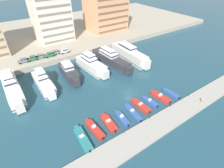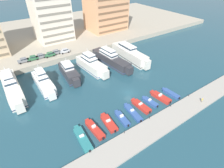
{
  "view_description": "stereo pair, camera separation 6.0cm",
  "coord_description": "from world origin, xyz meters",
  "px_view_note": "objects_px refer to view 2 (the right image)",
  "views": [
    {
      "loc": [
        -29.26,
        -33.31,
        34.5
      ],
      "look_at": [
        -3.66,
        4.07,
        2.5
      ],
      "focal_mm": 28.0,
      "sensor_mm": 36.0,
      "label": 1
    },
    {
      "loc": [
        -29.21,
        -33.34,
        34.5
      ],
      "look_at": [
        -3.66,
        4.07,
        2.5
      ],
      "focal_mm": 28.0,
      "sensor_mm": 36.0,
      "label": 2
    }
  ],
  "objects_px": {
    "yacht_charcoal_mid_left": "(69,72)",
    "motorboat_blue_center_left": "(122,118)",
    "yacht_charcoal_center": "(111,59)",
    "car_green_center_left": "(50,54)",
    "motorboat_red_left": "(95,129)",
    "motorboat_blue_center": "(133,112)",
    "motorboat_red_right": "(161,97)",
    "car_grey_mid_left": "(40,56)",
    "car_grey_far_left": "(23,60)",
    "motorboat_red_center_right": "(141,106)",
    "car_grey_center": "(56,52)",
    "pedestrian_near_edge": "(202,100)",
    "motorboat_blue_mid_right": "(150,102)",
    "yacht_ivory_center_left": "(91,64)",
    "yacht_ivory_center_right": "(129,54)",
    "motorboat_teal_far_left": "(83,139)",
    "yacht_ivory_far_left": "(12,87)",
    "car_silver_center_right": "(65,51)",
    "motorboat_blue_far_right": "(171,93)",
    "motorboat_red_mid_left": "(109,123)",
    "yacht_white_left": "(43,82)",
    "car_green_left": "(33,58)"
  },
  "relations": [
    {
      "from": "motorboat_blue_center",
      "to": "yacht_ivory_center_left",
      "type": "bearing_deg",
      "value": 85.44
    },
    {
      "from": "motorboat_red_center_right",
      "to": "car_grey_center",
      "type": "relative_size",
      "value": 1.75
    },
    {
      "from": "yacht_white_left",
      "to": "car_green_center_left",
      "type": "bearing_deg",
      "value": 65.09
    },
    {
      "from": "motorboat_red_mid_left",
      "to": "motorboat_red_center_right",
      "type": "height_order",
      "value": "motorboat_red_center_right"
    },
    {
      "from": "yacht_ivory_center_left",
      "to": "car_grey_mid_left",
      "type": "distance_m",
      "value": 21.9
    },
    {
      "from": "yacht_ivory_far_left",
      "to": "motorboat_blue_center_left",
      "type": "bearing_deg",
      "value": -52.63
    },
    {
      "from": "motorboat_red_left",
      "to": "car_green_left",
      "type": "bearing_deg",
      "value": 94.54
    },
    {
      "from": "yacht_ivory_center_left",
      "to": "motorboat_red_right",
      "type": "bearing_deg",
      "value": -71.57
    },
    {
      "from": "yacht_ivory_center_left",
      "to": "yacht_ivory_center_right",
      "type": "bearing_deg",
      "value": -3.77
    },
    {
      "from": "motorboat_blue_center",
      "to": "car_green_center_left",
      "type": "bearing_deg",
      "value": 101.17
    },
    {
      "from": "motorboat_teal_far_left",
      "to": "car_silver_center_right",
      "type": "distance_m",
      "value": 45.19
    },
    {
      "from": "yacht_charcoal_mid_left",
      "to": "motorboat_blue_center_left",
      "type": "xyz_separation_m",
      "value": [
        3.05,
        -27.43,
        -1.54
      ]
    },
    {
      "from": "yacht_ivory_far_left",
      "to": "yacht_charcoal_mid_left",
      "type": "height_order",
      "value": "yacht_ivory_far_left"
    },
    {
      "from": "motorboat_red_mid_left",
      "to": "motorboat_red_right",
      "type": "xyz_separation_m",
      "value": [
        18.76,
        -0.37,
        0.08
      ]
    },
    {
      "from": "yacht_white_left",
      "to": "motorboat_blue_center_left",
      "type": "xyz_separation_m",
      "value": [
        12.54,
        -26.29,
        -1.67
      ]
    },
    {
      "from": "yacht_ivory_center_right",
      "to": "motorboat_red_center_right",
      "type": "xyz_separation_m",
      "value": [
        -16.2,
        -25.43,
        -2.06
      ]
    },
    {
      "from": "yacht_ivory_far_left",
      "to": "pedestrian_near_edge",
      "type": "xyz_separation_m",
      "value": [
        44.7,
        -36.31,
        -1.1
      ]
    },
    {
      "from": "yacht_charcoal_mid_left",
      "to": "yacht_ivory_center_right",
      "type": "bearing_deg",
      "value": -2.69
    },
    {
      "from": "yacht_ivory_center_left",
      "to": "motorboat_red_center_right",
      "type": "height_order",
      "value": "yacht_ivory_center_left"
    },
    {
      "from": "motorboat_red_left",
      "to": "motorboat_red_right",
      "type": "xyz_separation_m",
      "value": [
        22.85,
        -0.5,
        -0.03
      ]
    },
    {
      "from": "motorboat_red_mid_left",
      "to": "pedestrian_near_edge",
      "type": "bearing_deg",
      "value": -18.1
    },
    {
      "from": "car_grey_far_left",
      "to": "car_grey_center",
      "type": "xyz_separation_m",
      "value": [
        12.91,
        0.15,
        0.0
      ]
    },
    {
      "from": "car_grey_far_left",
      "to": "car_grey_mid_left",
      "type": "relative_size",
      "value": 0.99
    },
    {
      "from": "yacht_white_left",
      "to": "car_green_left",
      "type": "xyz_separation_m",
      "value": [
        1.28,
        17.47,
        1.04
      ]
    },
    {
      "from": "motorboat_blue_center",
      "to": "yacht_ivory_center_right",
      "type": "bearing_deg",
      "value": 52.81
    },
    {
      "from": "car_grey_mid_left",
      "to": "car_silver_center_right",
      "type": "bearing_deg",
      "value": -4.11
    },
    {
      "from": "motorboat_blue_center_left",
      "to": "car_grey_mid_left",
      "type": "bearing_deg",
      "value": 100.83
    },
    {
      "from": "motorboat_red_mid_left",
      "to": "yacht_ivory_center_left",
      "type": "bearing_deg",
      "value": 69.87
    },
    {
      "from": "motorboat_blue_far_right",
      "to": "car_silver_center_right",
      "type": "xyz_separation_m",
      "value": [
        -17.37,
        43.28,
        2.74
      ]
    },
    {
      "from": "motorboat_blue_center",
      "to": "pedestrian_near_edge",
      "type": "bearing_deg",
      "value": -23.09
    },
    {
      "from": "yacht_white_left",
      "to": "yacht_ivory_center_left",
      "type": "height_order",
      "value": "yacht_ivory_center_left"
    },
    {
      "from": "motorboat_blue_mid_right",
      "to": "pedestrian_near_edge",
      "type": "height_order",
      "value": "pedestrian_near_edge"
    },
    {
      "from": "yacht_white_left",
      "to": "car_green_center_left",
      "type": "distance_m",
      "value": 18.69
    },
    {
      "from": "motorboat_blue_center_left",
      "to": "car_grey_far_left",
      "type": "bearing_deg",
      "value": 108.64
    },
    {
      "from": "yacht_ivory_far_left",
      "to": "car_green_center_left",
      "type": "distance_m",
      "value": 22.59
    },
    {
      "from": "yacht_charcoal_center",
      "to": "yacht_ivory_center_right",
      "type": "height_order",
      "value": "yacht_ivory_center_right"
    },
    {
      "from": "car_grey_far_left",
      "to": "car_green_left",
      "type": "xyz_separation_m",
      "value": [
        3.54,
        -0.11,
        0.0
      ]
    },
    {
      "from": "motorboat_red_left",
      "to": "pedestrian_near_edge",
      "type": "bearing_deg",
      "value": -16.06
    },
    {
      "from": "yacht_charcoal_center",
      "to": "car_grey_center",
      "type": "height_order",
      "value": "yacht_charcoal_center"
    },
    {
      "from": "yacht_charcoal_mid_left",
      "to": "yacht_ivory_center_left",
      "type": "height_order",
      "value": "yacht_ivory_center_left"
    },
    {
      "from": "yacht_ivory_center_left",
      "to": "motorboat_red_mid_left",
      "type": "relative_size",
      "value": 2.51
    },
    {
      "from": "yacht_ivory_center_left",
      "to": "yacht_charcoal_mid_left",
      "type": "bearing_deg",
      "value": 179.43
    },
    {
      "from": "yacht_ivory_far_left",
      "to": "car_green_left",
      "type": "relative_size",
      "value": 5.2
    },
    {
      "from": "yacht_charcoal_mid_left",
      "to": "motorboat_teal_far_left",
      "type": "bearing_deg",
      "value": -107.27
    },
    {
      "from": "yacht_charcoal_center",
      "to": "motorboat_red_mid_left",
      "type": "height_order",
      "value": "yacht_charcoal_center"
    },
    {
      "from": "yacht_charcoal_center",
      "to": "motorboat_blue_center_left",
      "type": "xyz_separation_m",
      "value": [
        -14.79,
        -27.26,
        -1.77
      ]
    },
    {
      "from": "motorboat_red_left",
      "to": "motorboat_blue_center",
      "type": "xyz_separation_m",
      "value": [
        11.68,
        -0.69,
        -0.16
      ]
    },
    {
      "from": "yacht_charcoal_center",
      "to": "car_green_center_left",
      "type": "height_order",
      "value": "yacht_charcoal_center"
    },
    {
      "from": "yacht_ivory_center_right",
      "to": "motorboat_blue_center_left",
      "type": "xyz_separation_m",
      "value": [
        -23.58,
        -26.18,
        -2.07
      ]
    },
    {
      "from": "car_grey_far_left",
      "to": "motorboat_blue_center",
      "type": "bearing_deg",
      "value": -66.93
    }
  ]
}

